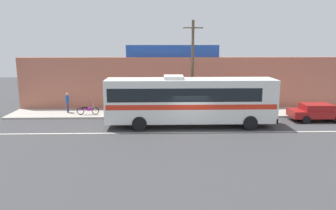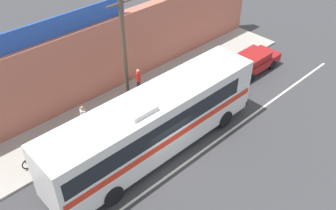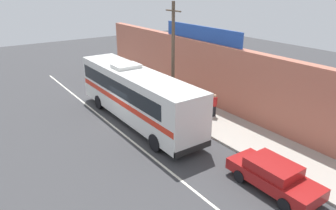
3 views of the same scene
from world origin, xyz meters
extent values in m
plane|color=#3A3A3D|center=(0.00, 0.00, 0.00)|extent=(70.00, 70.00, 0.00)
cube|color=#A8A399|center=(0.00, 5.20, 0.07)|extent=(30.00, 3.60, 0.14)
cube|color=#B26651|center=(0.00, 7.35, 2.40)|extent=(30.00, 0.70, 4.80)
cube|color=#234CAD|center=(-0.93, 7.35, 5.35)|extent=(8.52, 0.12, 1.10)
cube|color=silver|center=(0.00, -0.80, 0.00)|extent=(30.00, 0.14, 0.01)
cube|color=silver|center=(0.10, 0.93, 1.99)|extent=(12.29, 2.50, 3.10)
cube|color=black|center=(-0.39, 0.93, 2.54)|extent=(10.81, 2.52, 0.96)
cube|color=red|center=(0.10, 0.93, 1.69)|extent=(12.04, 2.52, 0.36)
cube|color=black|center=(6.21, 0.93, 2.44)|extent=(0.04, 2.25, 1.40)
cube|color=black|center=(6.20, 0.93, 0.62)|extent=(0.12, 2.50, 0.36)
cube|color=silver|center=(-1.13, 0.93, 3.66)|extent=(1.40, 1.75, 0.24)
cylinder|color=black|center=(4.27, 2.09, 0.52)|extent=(1.04, 0.32, 1.04)
cylinder|color=black|center=(4.27, -0.23, 0.52)|extent=(1.04, 0.32, 1.04)
cylinder|color=black|center=(-3.59, 2.09, 0.52)|extent=(1.04, 0.32, 1.04)
cylinder|color=black|center=(-3.59, -0.23, 0.52)|extent=(1.04, 0.32, 1.04)
cube|color=maroon|center=(10.38, 2.28, 0.61)|extent=(4.35, 1.79, 0.56)
cube|color=maroon|center=(10.28, 2.28, 1.13)|extent=(2.26, 1.61, 0.48)
cube|color=black|center=(11.12, 2.28, 1.09)|extent=(0.21, 1.50, 0.34)
cylinder|color=black|center=(11.64, 3.12, 0.31)|extent=(0.62, 0.20, 0.62)
cylinder|color=black|center=(11.64, 1.43, 0.31)|extent=(0.62, 0.20, 0.62)
cylinder|color=black|center=(9.12, 3.12, 0.31)|extent=(0.62, 0.20, 0.62)
cylinder|color=black|center=(9.12, 1.43, 0.31)|extent=(0.62, 0.20, 0.62)
cylinder|color=brown|center=(0.52, 3.68, 4.01)|extent=(0.22, 0.22, 7.73)
cylinder|color=brown|center=(0.52, 3.68, 7.27)|extent=(1.60, 0.10, 0.10)
torus|color=black|center=(-4.26, 4.27, 0.45)|extent=(0.62, 0.06, 0.62)
torus|color=black|center=(-5.47, 4.27, 0.45)|extent=(0.62, 0.06, 0.62)
cylinder|color=silver|center=(-4.34, 4.27, 0.75)|extent=(0.34, 0.04, 0.65)
cylinder|color=silver|center=(-4.44, 4.27, 1.07)|extent=(0.03, 0.56, 0.03)
ellipsoid|color=#1E51B2|center=(-4.81, 4.27, 0.63)|extent=(0.56, 0.22, 0.34)
cube|color=black|center=(-5.09, 4.27, 0.75)|extent=(0.52, 0.20, 0.10)
ellipsoid|color=#1E51B2|center=(-5.41, 4.27, 0.59)|extent=(0.36, 0.14, 0.16)
torus|color=black|center=(-7.58, 4.37, 0.45)|extent=(0.62, 0.06, 0.62)
torus|color=black|center=(-8.83, 4.37, 0.45)|extent=(0.62, 0.06, 0.62)
cylinder|color=silver|center=(-7.66, 4.37, 0.75)|extent=(0.34, 0.04, 0.65)
cylinder|color=silver|center=(-7.76, 4.37, 1.07)|extent=(0.03, 0.56, 0.03)
ellipsoid|color=#991E8C|center=(-8.15, 4.37, 0.63)|extent=(0.56, 0.22, 0.34)
cube|color=black|center=(-8.43, 4.37, 0.75)|extent=(0.52, 0.20, 0.10)
ellipsoid|color=#991E8C|center=(-8.77, 4.37, 0.59)|extent=(0.36, 0.14, 0.16)
cylinder|color=black|center=(2.80, 5.69, 0.55)|extent=(0.13, 0.13, 0.81)
cylinder|color=black|center=(2.80, 5.51, 0.55)|extent=(0.13, 0.13, 0.81)
cylinder|color=red|center=(2.80, 5.60, 1.25)|extent=(0.30, 0.30, 0.61)
sphere|color=tan|center=(2.80, 5.60, 1.70)|extent=(0.22, 0.22, 0.22)
cylinder|color=red|center=(2.80, 5.80, 1.28)|extent=(0.08, 0.08, 0.56)
cylinder|color=red|center=(2.80, 5.40, 1.28)|extent=(0.08, 0.08, 0.56)
cylinder|color=brown|center=(-1.77, 4.90, 0.54)|extent=(0.13, 0.13, 0.80)
cylinder|color=brown|center=(-1.77, 4.72, 0.54)|extent=(0.13, 0.13, 0.80)
cylinder|color=white|center=(-1.77, 4.81, 1.24)|extent=(0.30, 0.30, 0.60)
sphere|color=#A37556|center=(-1.77, 4.81, 1.68)|extent=(0.22, 0.22, 0.22)
cylinder|color=white|center=(-1.77, 5.01, 1.27)|extent=(0.08, 0.08, 0.55)
cylinder|color=white|center=(-1.77, 4.61, 1.27)|extent=(0.08, 0.08, 0.55)
cylinder|color=navy|center=(-10.13, 5.33, 0.56)|extent=(0.13, 0.13, 0.85)
cylinder|color=navy|center=(-10.13, 5.15, 0.56)|extent=(0.13, 0.13, 0.85)
cylinder|color=#23519E|center=(-10.13, 5.24, 1.30)|extent=(0.30, 0.30, 0.63)
sphere|color=tan|center=(-10.13, 5.24, 1.77)|extent=(0.23, 0.23, 0.23)
cylinder|color=#23519E|center=(-10.13, 5.44, 1.34)|extent=(0.08, 0.08, 0.58)
cylinder|color=#23519E|center=(-10.13, 5.04, 1.34)|extent=(0.08, 0.08, 0.58)
camera|label=1|loc=(-2.19, -22.00, 6.19)|focal=34.01mm
camera|label=2|loc=(-9.03, -9.66, 13.82)|focal=39.02mm
camera|label=3|loc=(17.54, -8.67, 8.96)|focal=33.42mm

